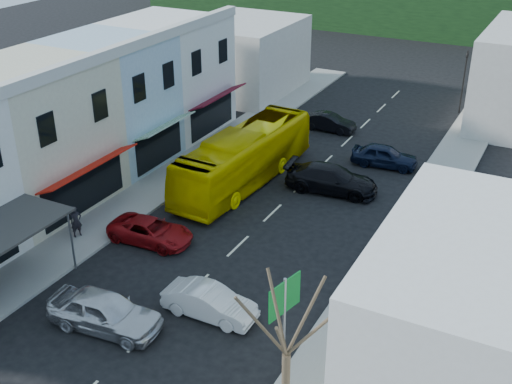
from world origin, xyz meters
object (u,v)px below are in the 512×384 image
car_white (210,302)px  direction_sign (284,323)px  car_silver (105,314)px  bus (244,159)px  pedestrian_left (76,221)px  street_tree (286,354)px  traffic_signal (463,82)px  car_red (151,230)px

car_white → direction_sign: bearing=-109.1°
car_silver → car_white: size_ratio=1.00×
bus → direction_sign: size_ratio=2.89×
pedestrian_left → street_tree: (15.16, -7.05, 2.68)m
direction_sign → traffic_signal: traffic_signal is taller
car_red → direction_sign: 11.36m
car_white → street_tree: bearing=-130.0°
car_silver → car_red: same height
car_red → street_tree: size_ratio=0.62×
car_white → pedestrian_left: size_ratio=2.59×
car_silver → street_tree: (9.12, -1.93, 2.98)m
pedestrian_left → traffic_signal: 31.90m
traffic_signal → car_silver: bearing=88.8°
car_red → pedestrian_left: bearing=109.7°
car_white → pedestrian_left: 9.76m
bus → car_white: bus is taller
pedestrian_left → car_red: bearing=-43.5°
car_white → street_tree: size_ratio=0.60×
car_silver → pedestrian_left: (-6.04, 5.12, 0.30)m
car_silver → street_tree: size_ratio=0.60×
street_tree → traffic_signal: size_ratio=1.48×
car_white → direction_sign: 4.53m
traffic_signal → street_tree: bearing=103.9°
bus → car_red: bus is taller
car_white → car_red: same height
bus → street_tree: street_tree is taller
bus → traffic_signal: (9.06, 18.96, 0.94)m
pedestrian_left → traffic_signal: (13.57, 28.84, 1.49)m
bus → street_tree: 20.12m
car_red → pedestrian_left: (-3.58, -1.48, 0.30)m
car_red → direction_sign: direction_sign is taller
bus → car_red: bearing=-93.4°
street_tree → bus: bearing=122.2°
car_white → street_tree: 7.94m
car_red → traffic_signal: bearing=-22.8°
direction_sign → car_silver: bearing=-156.5°
bus → pedestrian_left: bus is taller
car_white → pedestrian_left: (-9.45, 2.41, 0.30)m
bus → street_tree: (10.65, -16.94, 2.13)m
direction_sign → street_tree: bearing=-50.9°
bus → car_red: (-0.93, -8.40, -0.85)m
car_red → pedestrian_left: size_ratio=2.71×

